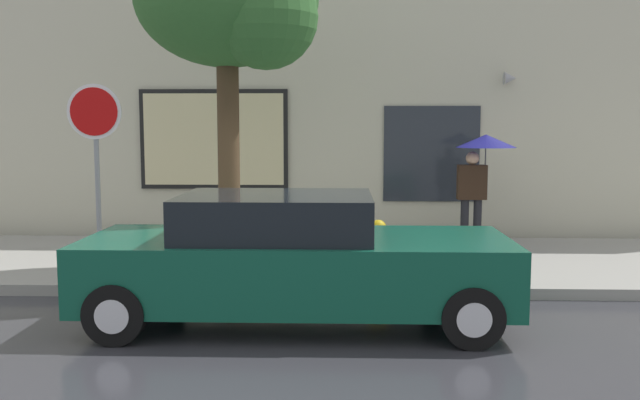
{
  "coord_description": "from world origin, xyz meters",
  "views": [
    {
      "loc": [
        1.18,
        -7.63,
        2.24
      ],
      "look_at": [
        0.87,
        1.8,
        1.2
      ],
      "focal_mm": 38.2,
      "sensor_mm": 36.0,
      "label": 1
    }
  ],
  "objects_px": {
    "pedestrian_with_umbrella": "(481,157)",
    "stop_sign": "(96,141)",
    "parked_car": "(293,260)",
    "fire_hydrant": "(378,246)",
    "street_tree": "(234,4)"
  },
  "relations": [
    {
      "from": "parked_car",
      "to": "pedestrian_with_umbrella",
      "type": "height_order",
      "value": "pedestrian_with_umbrella"
    },
    {
      "from": "fire_hydrant",
      "to": "stop_sign",
      "type": "distance_m",
      "value": 4.22
    },
    {
      "from": "parked_car",
      "to": "fire_hydrant",
      "type": "distance_m",
      "value": 2.37
    },
    {
      "from": "street_tree",
      "to": "fire_hydrant",
      "type": "bearing_deg",
      "value": 0.83
    },
    {
      "from": "pedestrian_with_umbrella",
      "to": "parked_car",
      "type": "bearing_deg",
      "value": -125.51
    },
    {
      "from": "parked_car",
      "to": "fire_hydrant",
      "type": "bearing_deg",
      "value": 63.09
    },
    {
      "from": "parked_car",
      "to": "stop_sign",
      "type": "xyz_separation_m",
      "value": [
        -2.86,
        1.78,
        1.3
      ]
    },
    {
      "from": "parked_car",
      "to": "pedestrian_with_umbrella",
      "type": "distance_m",
      "value": 5.09
    },
    {
      "from": "stop_sign",
      "to": "pedestrian_with_umbrella",
      "type": "bearing_deg",
      "value": 21.66
    },
    {
      "from": "street_tree",
      "to": "stop_sign",
      "type": "distance_m",
      "value": 2.69
    },
    {
      "from": "pedestrian_with_umbrella",
      "to": "stop_sign",
      "type": "bearing_deg",
      "value": -158.34
    },
    {
      "from": "parked_car",
      "to": "fire_hydrant",
      "type": "relative_size",
      "value": 6.35
    },
    {
      "from": "parked_car",
      "to": "street_tree",
      "type": "distance_m",
      "value": 3.91
    },
    {
      "from": "street_tree",
      "to": "stop_sign",
      "type": "xyz_separation_m",
      "value": [
        -1.91,
        -0.3,
        -1.88
      ]
    },
    {
      "from": "fire_hydrant",
      "to": "street_tree",
      "type": "relative_size",
      "value": 0.15
    }
  ]
}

